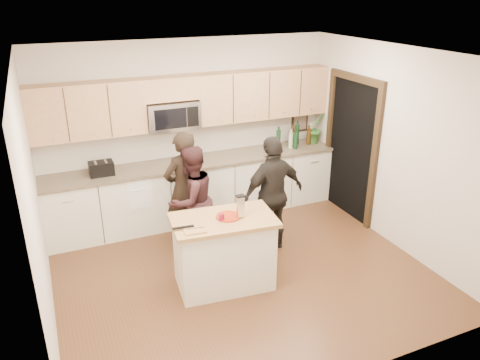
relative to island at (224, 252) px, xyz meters
name	(u,v)px	position (x,y,z in m)	size (l,w,h in m)	color
floor	(242,271)	(0.31, 0.17, -0.45)	(4.50, 4.50, 0.00)	#52311C
room_shell	(242,142)	(0.31, 0.17, 1.28)	(4.52, 4.02, 2.71)	beige
back_cabinetry	(198,189)	(0.31, 1.86, 0.02)	(4.50, 0.66, 0.94)	silver
upper_cabinetry	(193,99)	(0.34, 2.01, 1.39)	(4.50, 0.33, 0.75)	tan
microwave	(172,115)	(0.00, 1.97, 1.20)	(0.76, 0.41, 0.40)	silver
doorway	(351,143)	(2.54, 1.07, 0.70)	(0.06, 1.25, 2.20)	black
framed_picture	(300,120)	(2.26, 2.16, 0.83)	(0.30, 0.03, 0.38)	black
dish_towel	(137,183)	(-0.64, 1.67, 0.35)	(0.34, 0.60, 0.48)	white
island	(224,252)	(0.00, 0.00, 0.00)	(1.27, 0.82, 0.90)	silver
red_plate	(228,216)	(0.06, 0.00, 0.45)	(0.29, 0.29, 0.02)	maroon
box_grater	(240,206)	(0.19, -0.06, 0.60)	(0.09, 0.07, 0.27)	silver
drink_glass	(222,217)	(-0.04, -0.05, 0.49)	(0.06, 0.06, 0.09)	maroon
cutting_board	(195,230)	(-0.40, -0.16, 0.45)	(0.24, 0.18, 0.02)	#A98446
tongs	(183,227)	(-0.51, -0.07, 0.47)	(0.24, 0.03, 0.02)	black
knife	(195,228)	(-0.39, -0.14, 0.47)	(0.19, 0.02, 0.01)	silver
toaster	(101,168)	(-1.09, 1.84, 0.58)	(0.33, 0.23, 0.19)	black
bottle_cluster	(297,136)	(2.06, 1.89, 0.66)	(0.73, 0.29, 0.38)	black
orchid	(315,128)	(2.41, 1.89, 0.74)	(0.28, 0.23, 0.51)	#316528
woman_left	(184,189)	(-0.11, 1.17, 0.36)	(0.59, 0.39, 1.63)	black
woman_center	(191,201)	(-0.09, 0.92, 0.29)	(0.73, 0.57, 1.50)	black
woman_right	(273,194)	(0.93, 0.55, 0.35)	(0.95, 0.39, 1.61)	black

